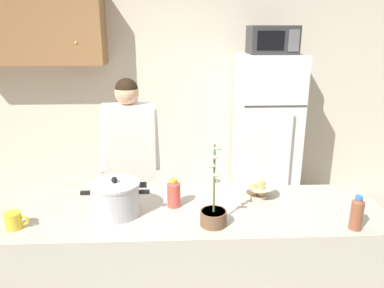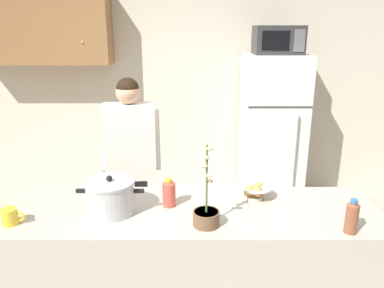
{
  "view_description": "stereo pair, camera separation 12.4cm",
  "coord_description": "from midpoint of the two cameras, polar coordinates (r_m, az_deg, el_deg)",
  "views": [
    {
      "loc": [
        -0.12,
        -2.04,
        1.99
      ],
      "look_at": [
        0.0,
        0.55,
        1.17
      ],
      "focal_mm": 34.67,
      "sensor_mm": 36.0,
      "label": 1
    },
    {
      "loc": [
        0.01,
        -2.04,
        1.99
      ],
      "look_at": [
        0.0,
        0.55,
        1.17
      ],
      "focal_mm": 34.67,
      "sensor_mm": 36.0,
      "label": 2
    }
  ],
  "objects": [
    {
      "name": "coffee_mug",
      "position": [
        2.34,
        -24.64,
        -10.09
      ],
      "size": [
        0.13,
        0.09,
        0.1
      ],
      "color": "yellow",
      "rests_on": "kitchen_island"
    },
    {
      "name": "bread_bowl",
      "position": [
        2.47,
        11.2,
        -7.14
      ],
      "size": [
        0.22,
        0.22,
        0.1
      ],
      "color": "beige",
      "rests_on": "kitchen_island"
    },
    {
      "name": "kitchen_island",
      "position": [
        2.55,
        1.43,
        -19.29
      ],
      "size": [
        2.32,
        0.68,
        0.92
      ],
      "primitive_type": "cube",
      "color": "#BCB7A8",
      "rests_on": "ground"
    },
    {
      "name": "person_near_pot",
      "position": [
        3.09,
        -8.08,
        -1.21
      ],
      "size": [
        0.52,
        0.45,
        1.62
      ],
      "color": "#33384C",
      "rests_on": "ground"
    },
    {
      "name": "bottle_mid_counter",
      "position": [
        2.32,
        -1.86,
        -7.48
      ],
      "size": [
        0.08,
        0.08,
        0.18
      ],
      "color": "#D84C3F",
      "rests_on": "kitchen_island"
    },
    {
      "name": "bottle_near_edge",
      "position": [
        2.23,
        25.05,
        -10.12
      ],
      "size": [
        0.07,
        0.07,
        0.2
      ],
      "color": "brown",
      "rests_on": "kitchen_island"
    },
    {
      "name": "microwave",
      "position": [
        3.98,
        14.17,
        15.25
      ],
      "size": [
        0.48,
        0.37,
        0.28
      ],
      "color": "#2D2D30",
      "rests_on": "refrigerator"
    },
    {
      "name": "potted_orchid",
      "position": [
        2.12,
        4.08,
        -10.71
      ],
      "size": [
        0.15,
        0.15,
        0.48
      ],
      "color": "brown",
      "rests_on": "kitchen_island"
    },
    {
      "name": "back_wall_unit",
      "position": [
        4.35,
        -2.78,
        9.97
      ],
      "size": [
        6.0,
        0.48,
        2.6
      ],
      "color": "beige",
      "rests_on": "ground"
    },
    {
      "name": "cooking_pot",
      "position": [
        2.28,
        -10.73,
        -7.95
      ],
      "size": [
        0.41,
        0.29,
        0.24
      ],
      "color": "silver",
      "rests_on": "kitchen_island"
    },
    {
      "name": "refrigerator",
      "position": [
        4.16,
        13.08,
        1.34
      ],
      "size": [
        0.64,
        0.68,
        1.73
      ],
      "color": "white",
      "rests_on": "ground"
    }
  ]
}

